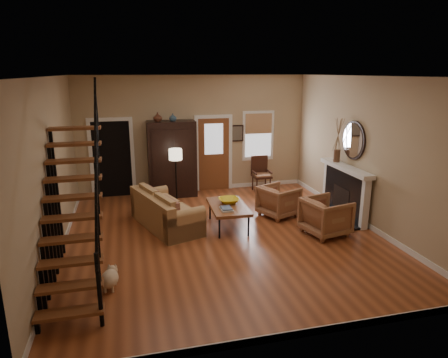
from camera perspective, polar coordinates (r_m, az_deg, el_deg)
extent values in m
plane|color=#994B27|center=(8.57, -0.01, -8.17)|extent=(7.00, 7.00, 0.00)
plane|color=white|center=(7.87, -0.01, 14.47)|extent=(7.00, 7.00, 0.00)
cube|color=tan|center=(11.44, -4.24, 6.33)|extent=(6.50, 0.04, 3.30)
cube|color=tan|center=(7.96, -23.37, 1.24)|extent=(0.04, 7.00, 3.30)
cube|color=tan|center=(9.37, 19.70, 3.54)|extent=(0.04, 7.00, 3.30)
cube|color=black|center=(11.54, -15.65, 2.86)|extent=(1.00, 0.36, 2.10)
cube|color=brown|center=(11.63, -1.49, 3.51)|extent=(0.90, 0.06, 2.10)
cube|color=silver|center=(11.89, 4.91, 6.17)|extent=(0.96, 0.06, 1.46)
cube|color=black|center=(9.97, 17.02, -1.95)|extent=(0.24, 1.60, 1.15)
cube|color=white|center=(9.78, 17.00, 1.52)|extent=(0.30, 1.95, 0.10)
cylinder|color=silver|center=(9.73, 17.96, 5.28)|extent=(0.05, 0.90, 0.90)
imported|color=#4C2619|center=(10.79, -9.45, 8.72)|extent=(0.24, 0.24, 0.25)
imported|color=#334C60|center=(10.83, -7.32, 8.72)|extent=(0.20, 0.20, 0.21)
imported|color=gold|center=(9.01, 0.68, -3.11)|extent=(0.46, 0.46, 0.11)
imported|color=brown|center=(8.82, 14.35, -5.20)|extent=(1.04, 1.03, 0.80)
imported|color=brown|center=(9.71, 7.81, -3.13)|extent=(1.07, 1.06, 0.75)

